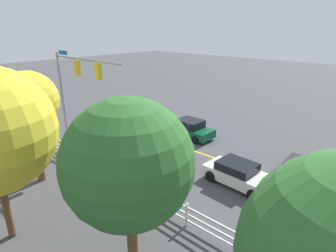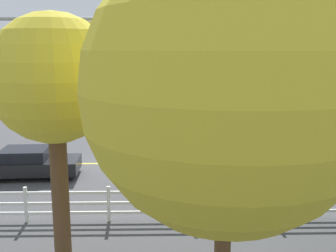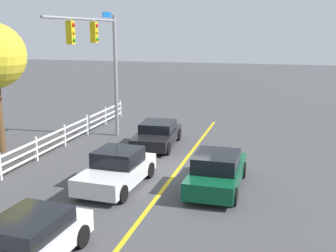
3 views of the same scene
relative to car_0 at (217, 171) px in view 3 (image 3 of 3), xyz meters
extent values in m
plane|color=#444447|center=(1.60, 1.93, -0.68)|extent=(120.00, 120.00, 0.00)
cube|color=gold|center=(-2.40, 1.93, -0.68)|extent=(28.00, 0.16, 0.01)
cylinder|color=gray|center=(6.73, 6.76, 2.66)|extent=(0.20, 0.20, 6.67)
cylinder|color=gray|center=(3.15, 6.76, 5.69)|extent=(7.17, 0.12, 0.12)
cube|color=#0C59B2|center=(5.83, 6.78, 5.97)|extent=(1.10, 0.03, 0.28)
cube|color=gold|center=(4.15, 6.76, 5.09)|extent=(0.32, 0.28, 1.00)
sphere|color=red|center=(4.15, 6.61, 5.41)|extent=(0.17, 0.17, 0.17)
sphere|color=orange|center=(4.15, 6.61, 5.09)|extent=(0.17, 0.17, 0.17)
sphere|color=#148C19|center=(4.15, 6.61, 4.77)|extent=(0.17, 0.17, 0.17)
cube|color=gold|center=(1.78, 6.76, 5.09)|extent=(0.32, 0.28, 1.00)
sphere|color=red|center=(1.78, 6.61, 5.41)|extent=(0.17, 0.17, 0.17)
sphere|color=orange|center=(1.78, 6.61, 5.09)|extent=(0.17, 0.17, 0.17)
sphere|color=#148C19|center=(1.78, 6.61, 4.77)|extent=(0.17, 0.17, 0.17)
cube|color=#0C4C2D|center=(0.06, 0.00, -0.15)|extent=(4.27, 1.82, 0.63)
cube|color=black|center=(-0.16, 0.00, 0.46)|extent=(1.97, 1.61, 0.58)
cylinder|color=black|center=(1.51, 0.80, -0.36)|extent=(0.64, 0.23, 0.64)
cylinder|color=black|center=(1.49, -0.84, -0.36)|extent=(0.64, 0.23, 0.64)
cylinder|color=black|center=(-1.38, 0.84, -0.36)|extent=(0.64, 0.23, 0.64)
cylinder|color=black|center=(-1.40, -0.80, -0.36)|extent=(0.64, 0.23, 0.64)
cube|color=black|center=(5.11, 3.88, -0.18)|extent=(4.18, 2.02, 0.55)
cube|color=black|center=(5.31, 3.89, 0.33)|extent=(1.97, 1.72, 0.47)
cylinder|color=black|center=(3.76, 2.97, -0.36)|extent=(0.65, 0.25, 0.64)
cylinder|color=black|center=(3.68, 4.65, -0.36)|extent=(0.65, 0.25, 0.64)
cylinder|color=black|center=(6.54, 3.11, -0.36)|extent=(0.65, 0.25, 0.64)
cylinder|color=black|center=(6.45, 4.80, -0.36)|extent=(0.65, 0.25, 0.64)
cube|color=silver|center=(-0.81, 3.74, -0.15)|extent=(4.04, 2.01, 0.62)
cube|color=black|center=(-0.61, 3.73, 0.45)|extent=(1.71, 1.70, 0.58)
cylinder|color=black|center=(-2.19, 2.98, -0.36)|extent=(0.65, 0.26, 0.64)
cylinder|color=black|center=(-2.10, 4.65, -0.36)|extent=(0.65, 0.26, 0.64)
cylinder|color=black|center=(0.49, 2.83, -0.36)|extent=(0.65, 0.26, 0.64)
cylinder|color=black|center=(0.58, 4.50, -0.36)|extent=(0.65, 0.26, 0.64)
cube|color=silver|center=(-6.63, 3.84, -0.15)|extent=(4.00, 1.97, 0.62)
cube|color=black|center=(-6.43, 3.83, 0.39)|extent=(2.09, 1.69, 0.45)
cylinder|color=black|center=(-5.34, 2.95, -0.36)|extent=(0.65, 0.25, 0.64)
cylinder|color=black|center=(-5.25, 4.59, -0.36)|extent=(0.65, 0.25, 0.64)
cube|color=white|center=(-1.40, 8.48, -0.11)|extent=(0.10, 0.10, 1.15)
cube|color=white|center=(1.20, 8.48, -0.11)|extent=(0.10, 0.10, 1.15)
cube|color=white|center=(3.80, 8.48, -0.11)|extent=(0.10, 0.10, 1.15)
cube|color=white|center=(6.40, 8.48, -0.11)|extent=(0.10, 0.10, 1.15)
cube|color=white|center=(9.00, 8.48, -0.11)|extent=(0.10, 0.10, 1.15)
cube|color=white|center=(11.60, 8.48, -0.11)|extent=(0.10, 0.10, 1.15)
cube|color=white|center=(-1.40, 8.48, -0.08)|extent=(26.00, 0.06, 0.09)
cube|color=white|center=(-1.40, 8.48, -0.40)|extent=(26.00, 0.06, 0.09)
camera|label=1|loc=(-12.81, 16.57, 7.66)|focal=29.80mm
camera|label=2|loc=(-0.42, 20.49, 4.70)|focal=42.83mm
camera|label=3|loc=(-14.90, -2.14, 5.19)|focal=44.64mm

